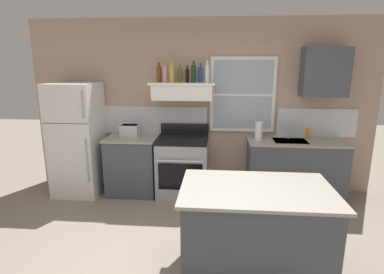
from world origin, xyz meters
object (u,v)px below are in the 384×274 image
(bottle_champagne_gold_foil, at_px, (172,74))
(bottle_amber_wine, at_px, (159,74))
(bottle_olive_oil_square, at_px, (180,75))
(dish_soap_bottle, at_px, (308,133))
(bottle_rose_pink, at_px, (165,74))
(kitchen_island, at_px, (255,232))
(toaster, at_px, (130,131))
(refrigerator, at_px, (77,139))
(bottle_clear_tall, at_px, (207,73))
(bottle_balsamic_dark, at_px, (187,75))
(bottle_blue_liqueur, at_px, (200,74))
(paper_towel_roll, at_px, (259,131))
(stove_range, at_px, (183,167))
(bottle_dark_green_wine, at_px, (194,74))

(bottle_champagne_gold_foil, bearing_deg, bottle_amber_wine, 160.88)
(bottle_olive_oil_square, bearing_deg, dish_soap_bottle, 0.28)
(bottle_rose_pink, xyz_separation_m, kitchen_island, (1.16, -1.88, -1.41))
(toaster, height_order, kitchen_island, toaster)
(refrigerator, height_order, bottle_olive_oil_square, bottle_olive_oil_square)
(bottle_clear_tall, bearing_deg, refrigerator, -177.55)
(bottle_rose_pink, bearing_deg, bottle_champagne_gold_foil, -2.28)
(bottle_olive_oil_square, distance_m, kitchen_island, 2.58)
(refrigerator, relative_size, bottle_balsamic_dark, 7.06)
(bottle_champagne_gold_foil, height_order, bottle_blue_liqueur, bottle_champagne_gold_foil)
(bottle_olive_oil_square, xyz_separation_m, paper_towel_roll, (1.19, -0.09, -0.81))
(refrigerator, distance_m, bottle_clear_tall, 2.25)
(toaster, height_order, stove_range, toaster)
(bottle_rose_pink, relative_size, bottle_dark_green_wine, 0.90)
(toaster, xyz_separation_m, bottle_balsamic_dark, (0.89, 0.08, 0.84))
(toaster, bearing_deg, paper_towel_roll, -0.62)
(bottle_blue_liqueur, height_order, bottle_clear_tall, bottle_clear_tall)
(toaster, height_order, bottle_olive_oil_square, bottle_olive_oil_square)
(bottle_champagne_gold_foil, relative_size, bottle_clear_tall, 0.96)
(bottle_amber_wine, height_order, bottle_rose_pink, bottle_amber_wine)
(bottle_olive_oil_square, distance_m, bottle_clear_tall, 0.42)
(stove_range, distance_m, bottle_clear_tall, 1.46)
(stove_range, bearing_deg, paper_towel_roll, 1.88)
(toaster, bearing_deg, bottle_dark_green_wine, 2.31)
(bottle_amber_wine, distance_m, kitchen_island, 2.72)
(dish_soap_bottle, bearing_deg, paper_towel_roll, -172.35)
(toaster, bearing_deg, kitchen_island, -47.33)
(dish_soap_bottle, bearing_deg, toaster, -178.34)
(dish_soap_bottle, bearing_deg, bottle_rose_pink, -178.11)
(bottle_blue_liqueur, height_order, paper_towel_roll, bottle_blue_liqueur)
(bottle_rose_pink, bearing_deg, bottle_amber_wine, 146.39)
(refrigerator, xyz_separation_m, dish_soap_bottle, (3.53, 0.16, 0.13))
(bottle_rose_pink, bearing_deg, kitchen_island, -58.29)
(toaster, height_order, bottle_balsamic_dark, bottle_balsamic_dark)
(bottle_balsamic_dark, bearing_deg, kitchen_island, -66.79)
(refrigerator, relative_size, dish_soap_bottle, 9.66)
(refrigerator, height_order, bottle_dark_green_wine, bottle_dark_green_wine)
(bottle_balsamic_dark, bearing_deg, toaster, -174.83)
(bottle_blue_liqueur, distance_m, paper_towel_roll, 1.21)
(refrigerator, height_order, paper_towel_roll, refrigerator)
(bottle_rose_pink, bearing_deg, bottle_olive_oil_square, 16.07)
(bottle_dark_green_wine, height_order, dish_soap_bottle, bottle_dark_green_wine)
(bottle_dark_green_wine, relative_size, bottle_clear_tall, 0.96)
(bottle_clear_tall, bearing_deg, bottle_blue_liqueur, 138.45)
(bottle_champagne_gold_foil, bearing_deg, refrigerator, -176.71)
(paper_towel_roll, bearing_deg, bottle_rose_pink, 178.81)
(bottle_olive_oil_square, distance_m, bottle_balsamic_dark, 0.11)
(toaster, height_order, bottle_dark_green_wine, bottle_dark_green_wine)
(bottle_olive_oil_square, xyz_separation_m, bottle_balsamic_dark, (0.11, 0.01, -0.01))
(bottle_blue_liqueur, bearing_deg, bottle_amber_wine, -177.78)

